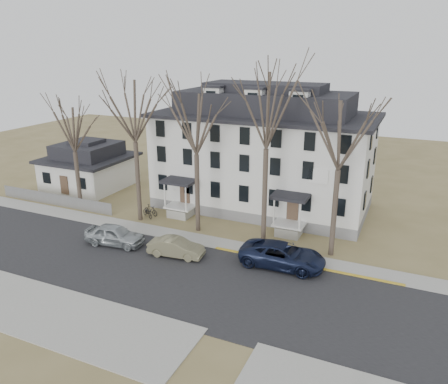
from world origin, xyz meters
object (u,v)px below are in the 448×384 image
at_px(tree_bungalow, 72,127).
at_px(tree_mid_left, 196,120).
at_px(tree_center, 267,106).
at_px(car_silver, 115,235).
at_px(bicycle_right, 151,210).
at_px(tree_mid_right, 341,131).
at_px(boarding_house, 263,153).
at_px(small_house, 89,167).
at_px(tree_far_left, 133,107).
at_px(car_tan, 176,248).
at_px(bicycle_left, 148,213).
at_px(car_navy, 282,256).

bearing_deg(tree_bungalow, tree_mid_left, 0.00).
height_order(tree_center, car_silver, tree_center).
height_order(tree_center, bicycle_right, tree_center).
height_order(tree_mid_right, bicycle_right, tree_mid_right).
bearing_deg(tree_mid_left, boarding_house, 69.80).
relative_size(small_house, tree_bungalow, 0.81).
distance_m(tree_far_left, tree_bungalow, 7.34).
relative_size(small_house, bicycle_right, 5.03).
xyz_separation_m(boarding_house, tree_center, (3.00, -8.15, 5.71)).
distance_m(tree_mid_left, car_tan, 10.29).
xyz_separation_m(tree_mid_left, bicycle_left, (-5.68, 0.72, -9.15)).
relative_size(tree_far_left, tree_mid_left, 1.08).
xyz_separation_m(tree_mid_right, tree_bungalow, (-24.50, 0.00, -1.48)).
bearing_deg(tree_mid_left, car_navy, -21.26).
distance_m(small_house, tree_center, 25.41).
distance_m(small_house, tree_bungalow, 9.43).
relative_size(car_silver, car_navy, 0.78).
xyz_separation_m(car_tan, bicycle_right, (-6.44, 6.35, -0.19)).
height_order(tree_mid_right, bicycle_left, tree_mid_right).
bearing_deg(tree_mid_left, car_tan, -81.33).
height_order(tree_mid_left, car_tan, tree_mid_left).
height_order(tree_mid_left, tree_center, tree_center).
height_order(small_house, tree_center, tree_center).
xyz_separation_m(car_silver, car_navy, (13.37, 1.99, 0.03)).
bearing_deg(tree_bungalow, tree_far_left, 0.00).
xyz_separation_m(tree_far_left, bicycle_right, (0.34, 1.24, -9.82)).
bearing_deg(tree_mid_left, tree_bungalow, 180.00).
distance_m(tree_center, car_silver, 15.79).
height_order(boarding_house, car_navy, boarding_house).
relative_size(small_house, bicycle_left, 5.06).
height_order(tree_mid_right, car_silver, tree_mid_right).
relative_size(small_house, tree_mid_left, 0.68).
bearing_deg(car_navy, tree_center, 36.47).
height_order(boarding_house, bicycle_left, boarding_house).
distance_m(tree_far_left, car_tan, 12.85).
distance_m(car_navy, bicycle_left, 14.87).
distance_m(tree_mid_left, bicycle_left, 10.79).
xyz_separation_m(car_navy, bicycle_left, (-14.30, 4.07, -0.41)).
bearing_deg(car_navy, boarding_house, 24.50).
bearing_deg(boarding_house, bicycle_left, -139.41).
distance_m(car_tan, bicycle_left, 8.71).
bearing_deg(tree_far_left, tree_bungalow, 180.00).
xyz_separation_m(tree_center, bicycle_right, (-11.66, 1.24, -10.56)).
xyz_separation_m(tree_mid_left, car_tan, (0.78, -5.12, -8.90)).
bearing_deg(tree_far_left, small_house, 150.61).
bearing_deg(boarding_house, tree_center, -69.80).
bearing_deg(tree_far_left, bicycle_right, 74.44).
bearing_deg(car_navy, tree_far_left, 75.56).
bearing_deg(tree_far_left, bicycle_left, 65.92).
height_order(tree_far_left, bicycle_left, tree_far_left).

